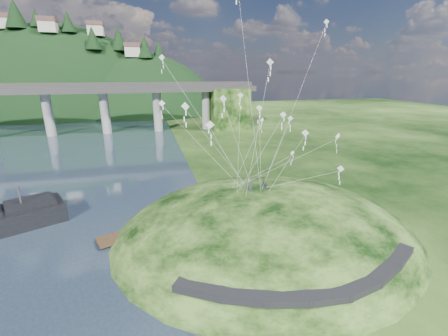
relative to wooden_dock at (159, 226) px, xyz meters
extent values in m
plane|color=black|center=(4.07, -5.79, -0.44)|extent=(320.00, 320.00, 0.00)
ellipsoid|color=black|center=(12.07, -3.79, -1.94)|extent=(36.00, 32.00, 13.00)
cube|color=black|center=(2.57, -13.79, 1.59)|extent=(4.32, 3.62, 0.71)
cube|color=black|center=(5.57, -15.44, 1.65)|extent=(4.10, 2.97, 0.61)
cube|color=black|center=(8.57, -16.44, 1.65)|extent=(3.85, 2.37, 0.62)
cube|color=black|center=(11.57, -16.89, 1.60)|extent=(3.62, 1.83, 0.66)
cube|color=black|center=(14.57, -16.69, 1.61)|extent=(3.82, 2.27, 0.68)
cube|color=black|center=(17.57, -15.74, 1.70)|extent=(4.11, 2.97, 0.71)
cube|color=black|center=(20.57, -14.19, 1.73)|extent=(4.26, 3.43, 0.66)
cylinder|color=gray|center=(-27.93, 64.21, 6.06)|extent=(2.60, 2.60, 13.00)
cylinder|color=gray|center=(-12.43, 64.21, 6.06)|extent=(2.60, 2.60, 13.00)
cylinder|color=gray|center=(3.07, 64.21, 6.06)|extent=(2.60, 2.60, 13.00)
cylinder|color=gray|center=(18.57, 64.21, 6.06)|extent=(2.60, 2.60, 13.00)
cube|color=black|center=(26.07, 64.21, 6.06)|extent=(12.00, 11.00, 13.00)
ellipsoid|color=black|center=(-35.93, 120.21, -6.44)|extent=(96.00, 68.00, 88.00)
ellipsoid|color=black|center=(-0.93, 112.21, -10.44)|extent=(76.00, 56.00, 72.00)
cone|color=black|center=(-45.80, 108.84, 38.80)|extent=(8.01, 8.01, 10.54)
cone|color=black|center=(-38.79, 108.28, 37.45)|extent=(4.97, 4.97, 6.54)
cone|color=black|center=(-27.33, 106.26, 36.24)|extent=(5.83, 5.83, 7.67)
cone|color=black|center=(-18.37, 101.30, 30.15)|extent=(6.47, 6.47, 8.51)
cone|color=black|center=(-9.14, 108.20, 30.80)|extent=(7.13, 7.13, 9.38)
cone|color=black|center=(0.96, 103.25, 27.43)|extent=(6.56, 6.56, 8.63)
cone|color=black|center=(6.85, 108.84, 27.24)|extent=(4.88, 4.88, 6.42)
cube|color=beige|center=(-50.93, 112.21, 35.56)|extent=(6.00, 5.00, 4.00)
cube|color=brown|center=(-50.93, 112.21, 38.26)|extent=(6.40, 5.40, 1.60)
cube|color=beige|center=(-33.93, 104.21, 33.84)|extent=(6.00, 5.00, 4.00)
cube|color=brown|center=(-33.93, 104.21, 36.54)|extent=(6.40, 5.40, 1.60)
cube|color=beige|center=(-17.93, 110.21, 33.75)|extent=(6.00, 5.00, 4.00)
cube|color=brown|center=(-17.93, 110.21, 36.45)|extent=(6.40, 5.40, 1.60)
cube|color=beige|center=(-3.93, 104.21, 25.45)|extent=(6.00, 5.00, 4.00)
cube|color=brown|center=(-3.93, 104.21, 28.15)|extent=(6.40, 5.40, 1.60)
cube|color=black|center=(-15.19, 5.91, 2.11)|extent=(6.61, 6.17, 0.53)
cylinder|color=#2D2B2B|center=(-15.99, 5.55, 3.25)|extent=(0.21, 0.21, 2.64)
cube|color=#352415|center=(0.00, 0.00, 0.01)|extent=(13.85, 6.54, 0.35)
cylinder|color=#352415|center=(-5.64, -1.92, -0.24)|extent=(0.30, 0.30, 0.99)
cylinder|color=#352415|center=(-2.82, -0.96, -0.24)|extent=(0.30, 0.30, 0.99)
cylinder|color=#352415|center=(0.00, 0.00, -0.24)|extent=(0.30, 0.30, 0.99)
cylinder|color=#352415|center=(2.82, 0.96, -0.24)|extent=(0.30, 0.30, 0.99)
cylinder|color=#352415|center=(5.64, 1.92, -0.24)|extent=(0.30, 0.30, 0.99)
imported|color=#272C35|center=(10.46, -2.52, 5.44)|extent=(0.77, 0.62, 1.84)
imported|color=#272C35|center=(12.27, -2.23, 5.42)|extent=(1.09, 1.06, 1.77)
cube|color=white|center=(2.99, -5.52, 14.57)|extent=(0.69, 0.47, 0.77)
cube|color=white|center=(2.99, -5.52, 14.01)|extent=(0.10, 0.05, 0.46)
cube|color=white|center=(2.99, -5.52, 13.45)|extent=(0.10, 0.05, 0.46)
cube|color=white|center=(2.99, -5.52, 12.88)|extent=(0.10, 0.05, 0.46)
cube|color=white|center=(14.36, 4.37, 11.44)|extent=(0.66, 0.36, 0.72)
cube|color=white|center=(14.36, 4.37, 10.93)|extent=(0.09, 0.07, 0.42)
cube|color=white|center=(14.36, 4.37, 10.42)|extent=(0.09, 0.07, 0.42)
cube|color=white|center=(14.36, 4.37, 9.91)|extent=(0.09, 0.07, 0.42)
cube|color=white|center=(21.28, -2.48, 10.27)|extent=(0.81, 0.36, 0.84)
cube|color=white|center=(21.28, -2.48, 9.67)|extent=(0.10, 0.08, 0.50)
cube|color=white|center=(21.28, -2.48, 9.06)|extent=(0.10, 0.08, 0.50)
cube|color=white|center=(21.28, -2.48, 8.46)|extent=(0.10, 0.08, 0.50)
cube|color=white|center=(18.44, 4.30, 11.55)|extent=(0.71, 0.36, 0.74)
cube|color=white|center=(18.44, 4.30, 11.01)|extent=(0.10, 0.03, 0.44)
cube|color=white|center=(18.44, 4.30, 10.47)|extent=(0.10, 0.03, 0.44)
cube|color=white|center=(18.44, 4.30, 9.92)|extent=(0.10, 0.03, 0.44)
cube|color=white|center=(11.75, 5.73, 14.61)|extent=(0.69, 0.38, 0.73)
cube|color=white|center=(11.75, 5.73, 14.08)|extent=(0.10, 0.03, 0.44)
cube|color=white|center=(11.75, 5.73, 13.54)|extent=(0.10, 0.03, 0.44)
cube|color=white|center=(11.75, 5.73, 13.01)|extent=(0.10, 0.03, 0.44)
cube|color=white|center=(19.38, -6.31, 7.60)|extent=(0.50, 0.64, 0.76)
cube|color=white|center=(19.38, -6.31, 7.05)|extent=(0.09, 0.08, 0.45)
cube|color=white|center=(19.38, -6.31, 6.51)|extent=(0.09, 0.08, 0.45)
cube|color=white|center=(19.38, -6.31, 5.96)|extent=(0.09, 0.08, 0.45)
cube|color=white|center=(5.04, -6.45, 12.98)|extent=(0.80, 0.24, 0.79)
cube|color=white|center=(5.04, -6.45, 12.41)|extent=(0.10, 0.03, 0.46)
cube|color=white|center=(5.04, -6.45, 11.84)|extent=(0.10, 0.03, 0.46)
cube|color=white|center=(5.04, -6.45, 11.28)|extent=(0.10, 0.03, 0.46)
cube|color=white|center=(17.17, -2.13, 10.83)|extent=(0.67, 0.58, 0.82)
cube|color=white|center=(17.17, -2.13, 10.23)|extent=(0.11, 0.06, 0.49)
cube|color=white|center=(17.17, -2.13, 9.63)|extent=(0.11, 0.06, 0.49)
cube|color=white|center=(17.17, -2.13, 9.03)|extent=(0.11, 0.06, 0.49)
cube|color=white|center=(17.80, 1.82, 7.36)|extent=(0.68, 0.24, 0.68)
cube|color=white|center=(17.80, 1.82, 6.87)|extent=(0.08, 0.06, 0.40)
cube|color=white|center=(17.80, 1.82, 6.38)|extent=(0.08, 0.06, 0.40)
cube|color=white|center=(17.80, 1.82, 5.88)|extent=(0.08, 0.06, 0.40)
cube|color=white|center=(9.42, -0.06, 24.30)|extent=(0.11, 0.04, 0.47)
cube|color=white|center=(12.96, -4.81, 13.41)|extent=(0.61, 0.34, 0.64)
cube|color=white|center=(12.96, -4.81, 12.94)|extent=(0.09, 0.03, 0.39)
cube|color=white|center=(12.96, -4.81, 12.47)|extent=(0.09, 0.03, 0.39)
cube|color=white|center=(12.96, -4.81, 12.00)|extent=(0.09, 0.03, 0.39)
cube|color=white|center=(6.99, -3.64, 15.02)|extent=(0.55, 0.58, 0.74)
cube|color=white|center=(6.99, -3.64, 14.48)|extent=(0.09, 0.07, 0.44)
cube|color=white|center=(6.99, -3.64, 13.94)|extent=(0.09, 0.07, 0.44)
cube|color=white|center=(6.99, -3.64, 13.40)|extent=(0.09, 0.07, 0.44)
cube|color=white|center=(21.33, 2.35, 23.26)|extent=(0.44, 0.55, 0.65)
cube|color=white|center=(21.33, 2.35, 22.79)|extent=(0.08, 0.06, 0.39)
cube|color=white|center=(21.33, 2.35, 22.31)|extent=(0.08, 0.06, 0.39)
cube|color=white|center=(21.33, 2.35, 21.84)|extent=(0.08, 0.06, 0.39)
cube|color=white|center=(12.11, -2.82, 18.47)|extent=(0.48, 0.67, 0.76)
cube|color=white|center=(12.11, -2.82, 17.91)|extent=(0.09, 0.08, 0.46)
cube|color=white|center=(12.11, -2.82, 17.35)|extent=(0.09, 0.08, 0.46)
cube|color=white|center=(12.11, -2.82, 16.79)|extent=(0.09, 0.08, 0.46)
cube|color=white|center=(1.64, 2.19, 19.03)|extent=(0.65, 0.24, 0.67)
cube|color=white|center=(1.64, 2.19, 18.55)|extent=(0.08, 0.06, 0.39)
cube|color=white|center=(1.64, 2.19, 18.07)|extent=(0.08, 0.06, 0.39)
cube|color=white|center=(1.64, 2.19, 17.59)|extent=(0.08, 0.06, 0.39)
cube|color=white|center=(1.35, 2.53, 14.14)|extent=(0.74, 0.18, 0.73)
cube|color=white|center=(1.35, 2.53, 13.61)|extent=(0.10, 0.03, 0.43)
cube|color=white|center=(1.35, 2.53, 13.09)|extent=(0.10, 0.03, 0.43)
cube|color=white|center=(1.35, 2.53, 12.57)|extent=(0.10, 0.03, 0.43)
cube|color=white|center=(11.22, -2.59, 13.90)|extent=(0.61, 0.35, 0.65)
cube|color=white|center=(11.22, -2.59, 13.42)|extent=(0.09, 0.03, 0.39)
cube|color=white|center=(11.22, -2.59, 12.94)|extent=(0.09, 0.03, 0.39)
cube|color=white|center=(11.22, -2.59, 12.47)|extent=(0.09, 0.03, 0.39)
camera|label=1|loc=(-0.47, -32.81, 17.49)|focal=24.00mm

